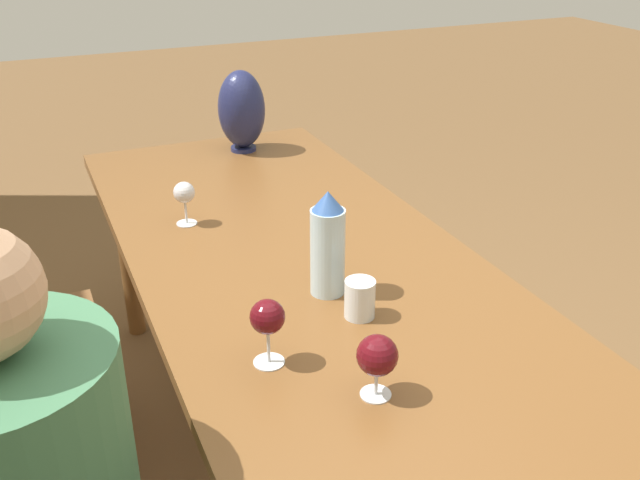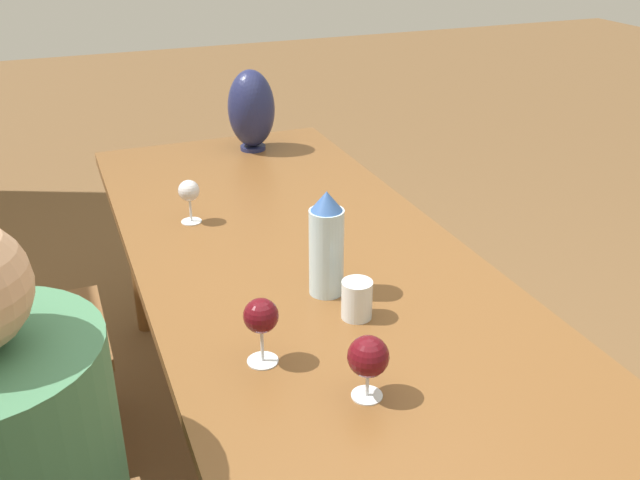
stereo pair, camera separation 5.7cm
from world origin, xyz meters
name	(u,v)px [view 1 (the left image)]	position (x,y,z in m)	size (l,w,h in m)	color
dining_table	(336,318)	(0.00, 0.00, 0.67)	(2.59, 0.88, 0.74)	brown
water_bottle	(328,245)	(0.02, 0.02, 0.86)	(0.08, 0.08, 0.26)	silver
water_tumbler	(360,299)	(-0.11, -0.01, 0.78)	(0.07, 0.07, 0.09)	silver
vase	(242,110)	(1.12, -0.13, 0.89)	(0.17, 0.17, 0.30)	#1E234C
wine_glass_0	(267,319)	(-0.20, 0.25, 0.84)	(0.07, 0.07, 0.15)	silver
wine_glass_1	(184,194)	(0.55, 0.23, 0.83)	(0.06, 0.06, 0.13)	silver
wine_glass_2	(377,356)	(-0.38, 0.09, 0.83)	(0.08, 0.08, 0.13)	silver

